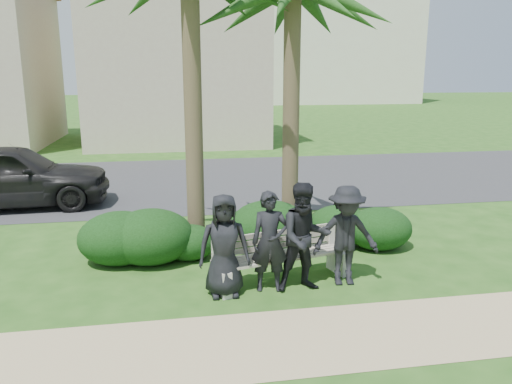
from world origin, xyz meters
TOP-DOWN VIEW (x-y plane):
  - ground at (0.00, 0.00)m, footprint 160.00×160.00m
  - footpath at (0.00, -1.80)m, footprint 30.00×1.60m
  - asphalt_street at (0.00, 8.00)m, footprint 160.00×8.00m
  - stucco_bldg_right at (-1.00, 18.00)m, footprint 8.40×8.40m
  - park_bench at (0.21, -0.00)m, footprint 2.30×1.01m
  - man_a at (-0.75, -0.34)m, footprint 0.75×0.49m
  - man_b at (-0.05, -0.28)m, footprint 0.59×0.42m
  - man_c at (0.46, -0.36)m, footprint 0.84×0.67m
  - man_d at (1.14, -0.26)m, footprint 1.06×0.67m
  - hedge_a at (-2.38, 1.29)m, footprint 1.43×1.18m
  - hedge_b at (-1.86, 1.21)m, footprint 1.50×1.24m
  - hedge_c at (-1.21, 1.26)m, footprint 0.98×0.81m
  - hedge_d at (0.28, 1.45)m, footprint 1.49×1.23m
  - hedge_e at (1.66, 1.50)m, footprint 1.23×1.02m
  - hedge_f at (2.35, 1.21)m, footprint 1.23×1.02m
  - car_a at (-5.35, 5.58)m, footprint 4.74×2.09m

SIDE VIEW (x-z plane):
  - ground at x=0.00m, z-range 0.00..0.00m
  - footpath at x=0.00m, z-range -0.01..0.01m
  - asphalt_street at x=0.00m, z-range -0.01..0.01m
  - hedge_c at x=-1.21m, z-range 0.00..0.64m
  - park_bench at x=0.21m, z-range -0.04..0.73m
  - hedge_e at x=1.66m, z-range 0.00..0.80m
  - hedge_f at x=2.35m, z-range 0.00..0.81m
  - hedge_a at x=-2.38m, z-range 0.00..0.93m
  - hedge_d at x=0.28m, z-range 0.00..0.97m
  - hedge_b at x=-1.86m, z-range 0.00..0.98m
  - man_b at x=-0.05m, z-range 0.00..1.53m
  - man_a at x=-0.75m, z-range 0.00..1.53m
  - man_d at x=1.14m, z-range 0.00..1.57m
  - car_a at x=-5.35m, z-range 0.00..1.59m
  - man_c at x=0.46m, z-range 0.00..1.66m
  - stucco_bldg_right at x=-1.00m, z-range 0.01..7.31m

